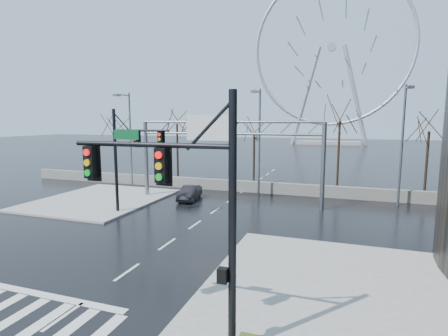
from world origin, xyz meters
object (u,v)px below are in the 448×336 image
at_px(signal_mast_far, 128,151).
at_px(sign_gantry, 223,143).
at_px(ferris_wheel, 332,54).
at_px(car, 190,193).
at_px(signal_mast_near, 189,197).

relative_size(signal_mast_far, sign_gantry, 0.49).
distance_m(ferris_wheel, car, 84.53).
height_order(sign_gantry, car, sign_gantry).
height_order(signal_mast_near, signal_mast_far, same).
xyz_separation_m(signal_mast_near, signal_mast_far, (-11.01, 13.00, -0.04)).
height_order(signal_mast_far, ferris_wheel, ferris_wheel).
bearing_deg(signal_mast_far, ferris_wheel, 82.80).
height_order(signal_mast_far, sign_gantry, signal_mast_far).
bearing_deg(sign_gantry, signal_mast_far, -132.47).
height_order(signal_mast_far, car, signal_mast_far).
xyz_separation_m(signal_mast_far, ferris_wheel, (10.87, 86.04, 21.30)).
height_order(signal_mast_near, sign_gantry, signal_mast_near).
bearing_deg(car, ferris_wheel, 76.62).
bearing_deg(signal_mast_near, sign_gantry, 106.19).
distance_m(signal_mast_near, car, 21.22).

